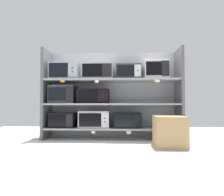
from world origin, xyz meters
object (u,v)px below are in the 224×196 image
object	(u,v)px
microwave_4	(94,96)
microwave_5	(65,72)
microwave_1	(95,119)
microwave_2	(127,120)
microwave_0	(63,120)
microwave_8	(155,70)
shipping_carton	(170,132)
microwave_6	(98,72)
microwave_3	(63,95)
microwave_7	(128,73)

from	to	relation	value
microwave_4	microwave_5	distance (m)	0.70
microwave_1	microwave_2	size ratio (longest dim) A/B	1.13
microwave_0	microwave_8	size ratio (longest dim) A/B	1.06
microwave_8	shipping_carton	distance (m)	1.24
microwave_6	microwave_8	size ratio (longest dim) A/B	1.30
microwave_1	microwave_4	size ratio (longest dim) A/B	0.95
microwave_0	shipping_carton	xyz separation A→B (m)	(1.79, -0.69, -0.12)
microwave_0	microwave_6	size ratio (longest dim) A/B	0.82
microwave_3	microwave_8	world-z (taller)	microwave_8
microwave_5	microwave_7	distance (m)	1.17
microwave_3	microwave_7	distance (m)	1.28
microwave_2	microwave_8	xyz separation A→B (m)	(0.52, 0.00, 0.92)
microwave_4	microwave_6	size ratio (longest dim) A/B	1.03
microwave_2	microwave_7	bearing A→B (deg)	1.19
microwave_8	microwave_6	bearing A→B (deg)	-179.98
microwave_5	microwave_8	bearing A→B (deg)	0.02
microwave_7	microwave_1	bearing A→B (deg)	-179.97
microwave_0	microwave_8	distance (m)	1.94
microwave_0	microwave_5	world-z (taller)	microwave_5
microwave_0	microwave_3	bearing A→B (deg)	3.01
microwave_0	microwave_2	world-z (taller)	microwave_0
microwave_4	microwave_0	bearing A→B (deg)	179.97
microwave_8	shipping_carton	size ratio (longest dim) A/B	0.95
microwave_7	microwave_6	bearing A→B (deg)	-179.97
microwave_3	microwave_6	world-z (taller)	microwave_6
microwave_4	microwave_6	world-z (taller)	microwave_6
microwave_0	shipping_carton	distance (m)	1.92
microwave_4	microwave_6	bearing A→B (deg)	0.07
microwave_8	microwave_3	bearing A→B (deg)	-180.00
microwave_3	shipping_carton	bearing A→B (deg)	-21.18
microwave_8	shipping_carton	world-z (taller)	microwave_8
microwave_8	microwave_0	bearing A→B (deg)	-180.00
microwave_6	microwave_1	bearing A→B (deg)	-179.94
microwave_2	microwave_3	world-z (taller)	microwave_3
microwave_4	shipping_carton	xyz separation A→B (m)	(1.22, -0.69, -0.55)
microwave_6	microwave_5	bearing A→B (deg)	-179.99
microwave_5	microwave_1	bearing A→B (deg)	0.01
microwave_7	microwave_8	size ratio (longest dim) A/B	1.03
microwave_1	microwave_4	xyz separation A→B (m)	(-0.02, -0.00, 0.42)
shipping_carton	microwave_7	bearing A→B (deg)	129.90
microwave_2	microwave_4	distance (m)	0.76
microwave_6	microwave_4	bearing A→B (deg)	-179.93
microwave_0	microwave_7	bearing A→B (deg)	0.00
microwave_4	microwave_8	xyz separation A→B (m)	(1.14, 0.00, 0.48)
microwave_2	microwave_8	bearing A→B (deg)	0.04
microwave_0	microwave_5	bearing A→B (deg)	-0.58
microwave_6	shipping_carton	distance (m)	1.68
microwave_3	microwave_6	size ratio (longest dim) A/B	0.82
microwave_1	microwave_4	world-z (taller)	microwave_4
microwave_3	microwave_4	bearing A→B (deg)	-0.04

